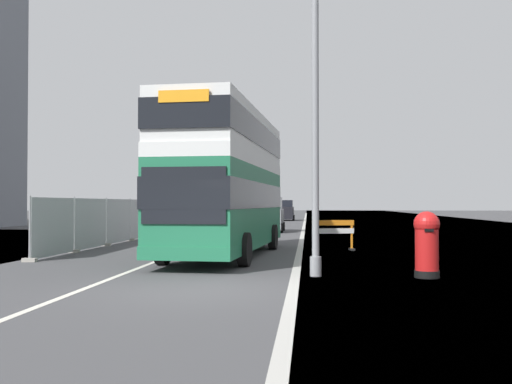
# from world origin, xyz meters

# --- Properties ---
(ground) EXTENTS (140.00, 280.00, 0.10)m
(ground) POSITION_xyz_m (0.55, 0.10, -0.05)
(ground) COLOR #424244
(double_decker_bus) EXTENTS (3.31, 10.99, 5.01)m
(double_decker_bus) POSITION_xyz_m (-0.48, 7.94, 2.66)
(double_decker_bus) COLOR #1E6B47
(double_decker_bus) RESTS_ON ground
(lamppost_foreground) EXTENTS (0.29, 0.70, 7.72)m
(lamppost_foreground) POSITION_xyz_m (2.57, 2.50, 3.63)
(lamppost_foreground) COLOR gray
(lamppost_foreground) RESTS_ON ground
(red_pillar_postbox) EXTENTS (0.64, 0.64, 1.65)m
(red_pillar_postbox) POSITION_xyz_m (5.33, 2.49, 0.91)
(red_pillar_postbox) COLOR black
(red_pillar_postbox) RESTS_ON ground
(roadworks_barrier) EXTENTS (1.72, 0.84, 1.19)m
(roadworks_barrier) POSITION_xyz_m (3.36, 10.47, 0.76)
(roadworks_barrier) COLOR orange
(roadworks_barrier) RESTS_ON ground
(construction_site_fence) EXTENTS (0.44, 17.20, 2.10)m
(construction_site_fence) POSITION_xyz_m (-6.39, 13.75, 1.00)
(construction_site_fence) COLOR #A8AAAD
(construction_site_fence) RESTS_ON ground
(car_oncoming_near) EXTENTS (1.91, 4.35, 2.27)m
(car_oncoming_near) POSITION_xyz_m (-0.14, 25.10, 1.06)
(car_oncoming_near) COLOR gray
(car_oncoming_near) RESTS_ON ground
(car_receding_mid) EXTENTS (2.02, 3.97, 2.23)m
(car_receding_mid) POSITION_xyz_m (-3.78, 32.05, 1.04)
(car_receding_mid) COLOR black
(car_receding_mid) RESTS_ON ground
(car_receding_far) EXTENTS (1.98, 3.82, 2.14)m
(car_receding_far) POSITION_xyz_m (-4.28, 41.17, 1.00)
(car_receding_far) COLOR slate
(car_receding_far) RESTS_ON ground
(car_far_side) EXTENTS (2.04, 4.27, 2.20)m
(car_far_side) POSITION_xyz_m (-0.10, 49.82, 1.03)
(car_far_side) COLOR black
(car_far_side) RESTS_ON ground
(bare_tree_far_verge_near) EXTENTS (2.57, 2.33, 4.68)m
(bare_tree_far_verge_near) POSITION_xyz_m (-10.49, 41.79, 2.21)
(bare_tree_far_verge_near) COLOR #4C3D2D
(bare_tree_far_verge_near) RESTS_ON ground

